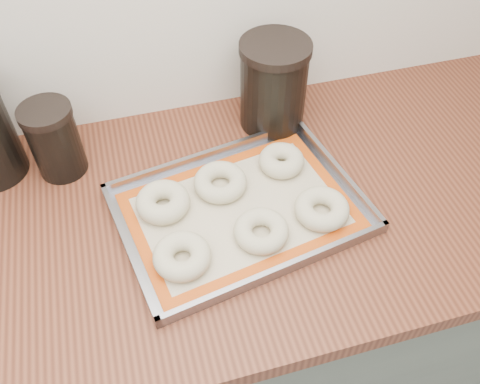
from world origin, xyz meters
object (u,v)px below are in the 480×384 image
object	(u,v)px
bagel_back_mid	(220,182)
canister_mid	(54,140)
bagel_back_right	(281,161)
baking_tray	(240,210)
bagel_front_left	(182,256)
bagel_front_mid	(261,231)
bagel_front_right	(322,209)
canister_right	(273,85)
bagel_back_left	(163,202)

from	to	relation	value
bagel_back_mid	canister_mid	bearing A→B (deg)	153.97
bagel_back_mid	bagel_back_right	world-z (taller)	bagel_back_right
baking_tray	bagel_front_left	size ratio (longest dim) A/B	4.88
canister_mid	baking_tray	bearing A→B (deg)	-33.63
baking_tray	bagel_front_mid	bearing A→B (deg)	-73.39
bagel_front_left	bagel_front_mid	xyz separation A→B (m)	(0.15, 0.02, -0.00)
baking_tray	canister_mid	distance (m)	0.40
baking_tray	bagel_back_mid	distance (m)	0.07
baking_tray	canister_mid	world-z (taller)	canister_mid
bagel_front_right	bagel_back_right	distance (m)	0.15
bagel_back_right	canister_right	xyz separation A→B (m)	(0.03, 0.15, 0.08)
bagel_back_left	canister_mid	xyz separation A→B (m)	(-0.18, 0.17, 0.06)
bagel_front_mid	bagel_back_left	size ratio (longest dim) A/B	0.98
bagel_front_mid	canister_right	size ratio (longest dim) A/B	0.51
baking_tray	bagel_front_left	bearing A→B (deg)	-146.36
baking_tray	canister_right	distance (m)	0.30
baking_tray	bagel_front_left	world-z (taller)	bagel_front_left
bagel_front_right	bagel_back_mid	xyz separation A→B (m)	(-0.17, 0.12, -0.00)
bagel_back_mid	canister_right	xyz separation A→B (m)	(0.17, 0.17, 0.08)
bagel_front_mid	canister_right	bearing A→B (deg)	68.73
canister_mid	bagel_back_right	bearing A→B (deg)	-15.75
canister_mid	canister_right	bearing A→B (deg)	3.22
bagel_front_right	bagel_back_right	size ratio (longest dim) A/B	1.11
baking_tray	canister_right	size ratio (longest dim) A/B	2.51
bagel_front_left	bagel_front_mid	world-z (taller)	bagel_front_left
bagel_front_left	bagel_back_mid	size ratio (longest dim) A/B	0.98
baking_tray	canister_right	bearing A→B (deg)	59.46
bagel_front_left	bagel_front_right	size ratio (longest dim) A/B	0.99
bagel_back_right	canister_mid	bearing A→B (deg)	164.25
bagel_back_left	bagel_back_right	distance (m)	0.26
bagel_back_left	bagel_back_mid	bearing A→B (deg)	10.61
bagel_back_left	bagel_front_right	bearing A→B (deg)	-18.61
bagel_back_mid	canister_mid	xyz separation A→B (m)	(-0.30, 0.15, 0.06)
bagel_front_left	bagel_back_right	distance (m)	0.31
bagel_back_right	canister_mid	distance (m)	0.46
bagel_front_mid	canister_mid	world-z (taller)	canister_mid
bagel_front_mid	canister_mid	size ratio (longest dim) A/B	0.64
bagel_front_mid	bagel_front_right	world-z (taller)	bagel_front_right
bagel_back_left	canister_mid	bearing A→B (deg)	137.03
bagel_back_left	bagel_back_mid	world-z (taller)	bagel_back_left
baking_tray	canister_mid	size ratio (longest dim) A/B	3.20
baking_tray	bagel_front_right	world-z (taller)	bagel_front_right
bagel_back_left	canister_right	size ratio (longest dim) A/B	0.52
bagel_back_mid	bagel_front_left	bearing A→B (deg)	-125.08
bagel_back_mid	canister_right	distance (m)	0.25
bagel_front_left	canister_right	xyz separation A→B (m)	(0.27, 0.33, 0.08)
bagel_front_right	canister_mid	xyz separation A→B (m)	(-0.47, 0.27, 0.06)
bagel_back_right	bagel_front_mid	bearing A→B (deg)	-120.07
bagel_front_left	bagel_front_mid	size ratio (longest dim) A/B	1.02
bagel_back_left	bagel_front_left	bearing A→B (deg)	-85.30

